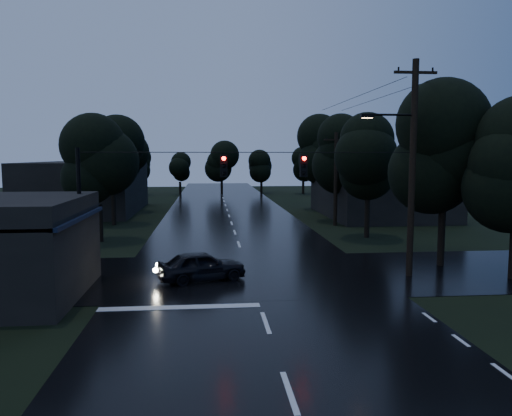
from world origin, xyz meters
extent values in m
plane|color=black|center=(0.00, 0.00, 0.00)|extent=(160.00, 160.00, 0.00)
cube|color=black|center=(0.00, 30.00, 0.00)|extent=(12.00, 120.00, 0.02)
cube|color=black|center=(0.00, 12.00, 0.00)|extent=(60.00, 9.00, 0.02)
cube|color=black|center=(-10.00, 9.00, 3.20)|extent=(6.00, 7.00, 0.12)
cube|color=black|center=(-7.00, 9.00, 3.20)|extent=(0.30, 7.00, 0.15)
cylinder|color=black|center=(-7.20, 6.00, 1.50)|extent=(0.10, 0.10, 3.00)
cylinder|color=black|center=(-7.20, 12.00, 1.50)|extent=(0.10, 0.10, 3.00)
cube|color=#EAD15D|center=(-7.05, 7.50, 2.50)|extent=(0.06, 1.60, 0.50)
cube|color=#EAD15D|center=(-7.05, 10.20, 2.50)|extent=(0.06, 1.20, 0.50)
cube|color=black|center=(14.00, 34.00, 2.20)|extent=(10.00, 14.00, 4.40)
cube|color=black|center=(-14.00, 40.00, 2.50)|extent=(10.00, 16.00, 5.00)
cylinder|color=black|center=(7.50, 11.00, 5.00)|extent=(0.30, 0.30, 10.00)
cube|color=black|center=(7.50, 11.00, 9.40)|extent=(2.00, 0.12, 0.12)
cylinder|color=black|center=(6.40, 11.00, 7.50)|extent=(2.20, 0.10, 0.10)
cube|color=black|center=(5.30, 11.00, 7.45)|extent=(0.60, 0.25, 0.18)
cube|color=#FFB266|center=(5.30, 11.00, 7.35)|extent=(0.45, 0.18, 0.03)
cylinder|color=black|center=(8.30, 28.00, 3.75)|extent=(0.30, 0.30, 7.50)
cube|color=black|center=(8.30, 28.00, 6.90)|extent=(2.00, 0.12, 0.12)
cylinder|color=black|center=(-7.50, 11.00, 3.00)|extent=(0.18, 0.18, 6.00)
cylinder|color=black|center=(0.00, 11.00, 5.80)|extent=(15.00, 0.03, 0.03)
cube|color=black|center=(-1.20, 11.00, 5.20)|extent=(0.32, 0.25, 1.00)
sphere|color=#FF0C07|center=(-1.20, 10.85, 5.20)|extent=(0.18, 0.18, 0.18)
cube|color=black|center=(2.40, 11.00, 5.20)|extent=(0.32, 0.25, 1.00)
sphere|color=#FF0C07|center=(2.40, 10.85, 5.20)|extent=(0.18, 0.18, 0.18)
cylinder|color=black|center=(10.00, 13.00, 1.40)|extent=(0.36, 0.36, 2.80)
sphere|color=black|center=(10.00, 13.00, 4.80)|extent=(4.48, 4.48, 4.48)
sphere|color=black|center=(10.00, 13.00, 6.00)|extent=(4.48, 4.48, 4.48)
sphere|color=black|center=(10.00, 13.00, 7.20)|extent=(4.48, 4.48, 4.48)
cylinder|color=black|center=(-9.00, 22.00, 1.22)|extent=(0.36, 0.36, 2.45)
sphere|color=black|center=(-9.00, 22.00, 4.20)|extent=(3.92, 3.92, 3.92)
sphere|color=black|center=(-9.00, 22.00, 5.25)|extent=(3.92, 3.92, 3.92)
sphere|color=black|center=(-9.00, 22.00, 6.30)|extent=(3.92, 3.92, 3.92)
cylinder|color=black|center=(-9.60, 30.00, 1.31)|extent=(0.36, 0.36, 2.62)
sphere|color=black|center=(-9.60, 30.00, 4.50)|extent=(4.20, 4.20, 4.20)
sphere|color=black|center=(-9.60, 30.00, 5.62)|extent=(4.20, 4.20, 4.20)
sphere|color=black|center=(-9.60, 30.00, 6.75)|extent=(4.20, 4.20, 4.20)
cylinder|color=black|center=(-10.20, 40.00, 1.40)|extent=(0.36, 0.36, 2.80)
sphere|color=black|center=(-10.20, 40.00, 4.80)|extent=(4.48, 4.48, 4.48)
sphere|color=black|center=(-10.20, 40.00, 6.00)|extent=(4.48, 4.48, 4.48)
sphere|color=black|center=(-10.20, 40.00, 7.20)|extent=(4.48, 4.48, 4.48)
cylinder|color=black|center=(9.00, 22.00, 1.31)|extent=(0.36, 0.36, 2.62)
sphere|color=black|center=(9.00, 22.00, 4.50)|extent=(4.20, 4.20, 4.20)
sphere|color=black|center=(9.00, 22.00, 5.62)|extent=(4.20, 4.20, 4.20)
sphere|color=black|center=(9.00, 22.00, 6.75)|extent=(4.20, 4.20, 4.20)
cylinder|color=black|center=(9.60, 30.00, 1.40)|extent=(0.36, 0.36, 2.80)
sphere|color=black|center=(9.60, 30.00, 4.80)|extent=(4.48, 4.48, 4.48)
sphere|color=black|center=(9.60, 30.00, 6.00)|extent=(4.48, 4.48, 4.48)
sphere|color=black|center=(9.60, 30.00, 7.20)|extent=(4.48, 4.48, 4.48)
cylinder|color=black|center=(10.20, 40.00, 1.49)|extent=(0.36, 0.36, 2.97)
sphere|color=black|center=(10.20, 40.00, 5.10)|extent=(4.76, 4.76, 4.76)
sphere|color=black|center=(10.20, 40.00, 6.38)|extent=(4.76, 4.76, 4.76)
sphere|color=black|center=(10.20, 40.00, 7.65)|extent=(4.76, 4.76, 4.76)
imported|color=black|center=(-2.23, 11.06, 0.68)|extent=(4.27, 2.73, 1.35)
camera|label=1|loc=(-1.88, -11.27, 5.67)|focal=35.00mm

